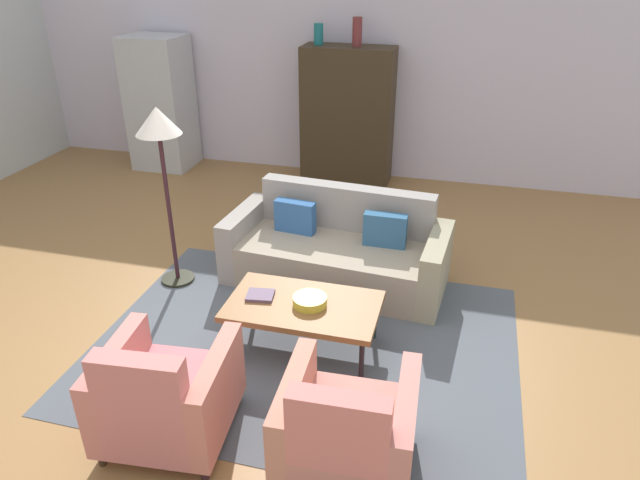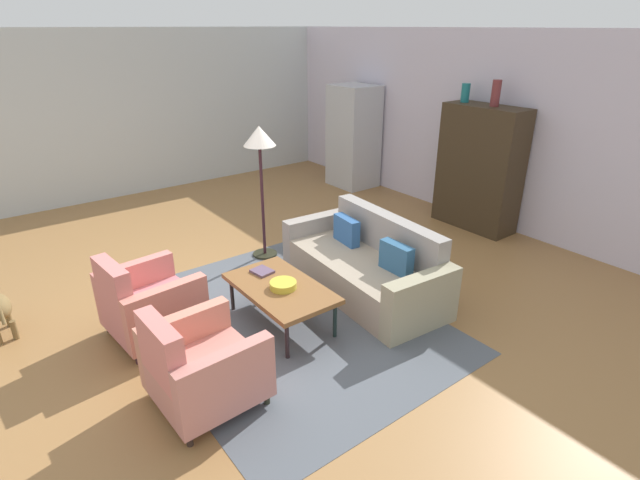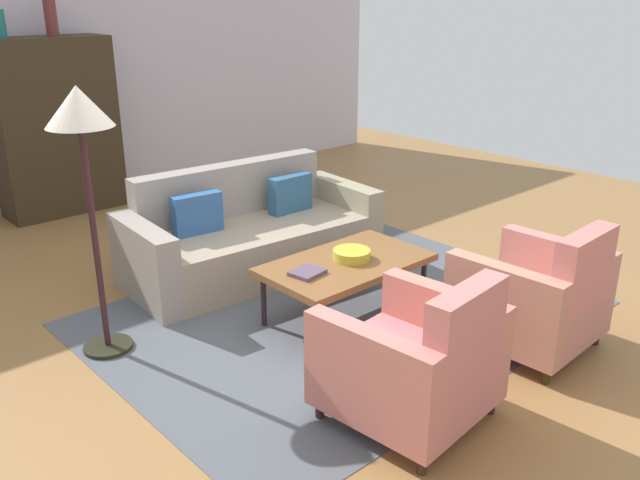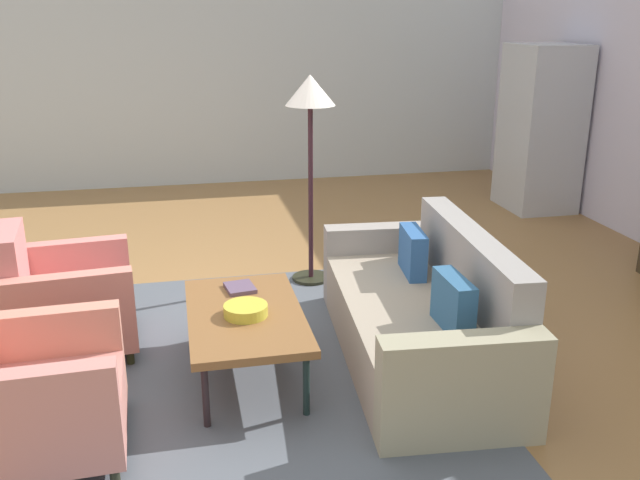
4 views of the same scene
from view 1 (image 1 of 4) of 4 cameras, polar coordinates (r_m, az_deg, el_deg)
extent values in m
plane|color=#9A6D3E|center=(4.84, -7.88, -10.59)|extent=(11.38, 11.38, 0.00)
cube|color=silver|center=(8.11, 3.27, 16.18)|extent=(9.48, 0.12, 2.80)
cube|color=#535961|center=(4.85, -1.43, -10.21)|extent=(3.40, 2.60, 0.01)
cube|color=gray|center=(5.58, 1.53, -2.17)|extent=(1.80, 1.03, 0.42)
cube|color=gray|center=(5.79, 2.64, 1.39)|extent=(1.75, 0.31, 0.86)
cube|color=#9B9476|center=(5.36, 11.36, -2.85)|extent=(0.25, 0.91, 0.62)
cube|color=gray|center=(5.86, -7.43, 0.22)|extent=(0.25, 0.91, 0.62)
cube|color=#2E5A82|center=(5.40, 6.45, 0.99)|extent=(0.40, 0.12, 0.32)
cube|color=#2F5A95|center=(5.63, -2.48, 2.33)|extent=(0.41, 0.17, 0.32)
cylinder|color=black|center=(5.06, -6.53, -6.00)|extent=(0.04, 0.04, 0.38)
cylinder|color=black|center=(4.83, 5.42, -7.77)|extent=(0.04, 0.04, 0.38)
cylinder|color=black|center=(4.64, -8.99, -9.64)|extent=(0.04, 0.04, 0.38)
cylinder|color=black|center=(4.38, 4.14, -11.86)|extent=(0.04, 0.04, 0.38)
cube|color=brown|center=(4.57, -1.66, -6.57)|extent=(1.20, 0.70, 0.05)
cylinder|color=#381C20|center=(4.56, -16.70, -13.69)|extent=(0.05, 0.05, 0.10)
cylinder|color=#292A15|center=(4.34, -8.26, -15.08)|extent=(0.05, 0.05, 0.10)
cylinder|color=#392617|center=(4.14, -20.76, -19.57)|extent=(0.05, 0.05, 0.10)
cylinder|color=#341C23|center=(3.89, -11.34, -21.65)|extent=(0.05, 0.05, 0.10)
cube|color=#C27077|center=(4.08, -14.62, -15.36)|extent=(0.63, 0.85, 0.30)
cube|color=#CF7571|center=(3.70, -17.07, -15.91)|extent=(0.57, 0.19, 0.78)
cube|color=#CE786F|center=(4.13, -19.29, -13.15)|extent=(0.20, 0.81, 0.56)
cube|color=tan|center=(3.88, -10.07, -14.76)|extent=(0.20, 0.81, 0.56)
cylinder|color=#2A2D19|center=(4.17, -1.32, -16.92)|extent=(0.05, 0.05, 0.10)
cylinder|color=#292C1F|center=(4.10, 8.45, -18.16)|extent=(0.05, 0.05, 0.10)
cube|color=tan|center=(3.74, 2.73, -19.03)|extent=(0.59, 0.82, 0.30)
cube|color=#D37771|center=(3.34, 1.79, -20.19)|extent=(0.57, 0.16, 0.78)
cube|color=tan|center=(3.70, -2.65, -16.83)|extent=(0.15, 0.80, 0.56)
cube|color=tan|center=(3.63, 8.35, -18.27)|extent=(0.15, 0.80, 0.56)
cylinder|color=gold|center=(4.53, -1.02, -6.03)|extent=(0.27, 0.27, 0.07)
cube|color=#5B475D|center=(4.66, -5.93, -5.47)|extent=(0.24, 0.21, 0.03)
cube|color=#392B1B|center=(7.89, 2.74, 12.15)|extent=(1.20, 0.50, 1.80)
cube|color=black|center=(8.20, 1.03, 12.75)|extent=(0.56, 0.01, 1.51)
cube|color=#36250E|center=(8.08, 5.26, 12.43)|extent=(0.56, 0.01, 1.51)
cylinder|color=#196A70|center=(7.78, -0.14, 19.72)|extent=(0.12, 0.12, 0.26)
cylinder|color=maroon|center=(7.66, 3.70, 19.88)|extent=(0.12, 0.12, 0.35)
cube|color=#B7BABF|center=(8.75, -15.49, 12.90)|extent=(0.80, 0.70, 1.85)
cylinder|color=#99999E|center=(9.02, -14.13, 14.08)|extent=(0.02, 0.02, 0.70)
cylinder|color=black|center=(5.86, -13.86, -3.72)|extent=(0.32, 0.32, 0.03)
cylinder|color=#341A22|center=(5.52, -14.71, 2.88)|extent=(0.04, 0.04, 1.45)
cone|color=silver|center=(5.25, -15.80, 11.31)|extent=(0.40, 0.40, 0.24)
camera|label=2|loc=(2.91, 77.55, 3.78)|focal=27.53mm
camera|label=3|loc=(4.27, -66.27, 1.03)|focal=37.56mm
camera|label=4|loc=(4.37, 54.12, 5.95)|focal=38.52mm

